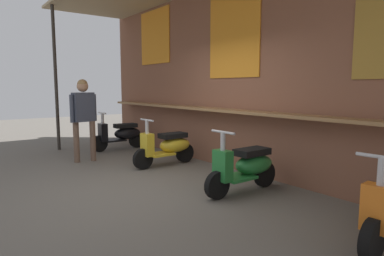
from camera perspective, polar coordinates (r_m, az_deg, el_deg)
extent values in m
plane|color=#605B54|center=(5.44, -7.69, -9.91)|extent=(27.59, 27.59, 0.00)
cube|color=brown|center=(6.44, 8.15, 9.55)|extent=(9.85, 0.25, 3.74)
cube|color=olive|center=(6.24, 6.06, 2.98)|extent=(8.87, 0.36, 0.05)
cube|color=orange|center=(8.72, -6.40, 15.21)|extent=(1.34, 0.02, 1.33)
cube|color=orange|center=(6.45, 7.13, 16.16)|extent=(1.30, 0.02, 1.71)
cylinder|color=#332D28|center=(8.99, -22.30, 7.88)|extent=(0.08, 0.08, 3.59)
ellipsoid|color=black|center=(8.73, -10.99, -0.88)|extent=(0.41, 0.71, 0.30)
cube|color=black|center=(8.69, -11.32, 0.40)|extent=(0.32, 0.56, 0.10)
cube|color=black|center=(8.62, -13.09, -2.04)|extent=(0.40, 0.51, 0.04)
cube|color=black|center=(8.49, -15.02, -0.74)|extent=(0.29, 0.17, 0.44)
cylinder|color=#B7B7BC|center=(8.47, -15.04, 0.13)|extent=(0.07, 0.07, 0.70)
cylinder|color=#B7B7BC|center=(8.44, -15.12, 2.49)|extent=(0.46, 0.05, 0.04)
cylinder|color=black|center=(8.49, -15.59, -2.59)|extent=(0.12, 0.40, 0.40)
cylinder|color=black|center=(8.86, -9.48, -2.04)|extent=(0.12, 0.40, 0.40)
ellipsoid|color=gold|center=(6.86, -2.93, -2.89)|extent=(0.39, 0.70, 0.30)
cube|color=black|center=(6.80, -3.29, -1.27)|extent=(0.30, 0.55, 0.10)
cube|color=gold|center=(6.70, -5.40, -4.46)|extent=(0.38, 0.50, 0.04)
cube|color=gold|center=(6.50, -7.67, -2.86)|extent=(0.28, 0.16, 0.44)
cylinder|color=#B7B7BC|center=(6.48, -7.68, -1.72)|extent=(0.07, 0.07, 0.70)
cylinder|color=#B7B7BC|center=(6.44, -7.73, 1.35)|extent=(0.46, 0.04, 0.04)
cylinder|color=black|center=(6.51, -8.39, -5.29)|extent=(0.10, 0.40, 0.40)
cylinder|color=black|center=(7.04, -1.24, -4.29)|extent=(0.10, 0.40, 0.40)
ellipsoid|color=#237533|center=(5.24, 10.57, -6.10)|extent=(0.38, 0.70, 0.30)
cube|color=black|center=(5.16, 10.25, -4.02)|extent=(0.30, 0.55, 0.10)
cube|color=#237533|center=(5.03, 7.80, -8.36)|extent=(0.38, 0.50, 0.04)
cube|color=#237533|center=(4.77, 5.27, -6.43)|extent=(0.28, 0.16, 0.44)
cylinder|color=#B7B7BC|center=(4.74, 5.29, -4.90)|extent=(0.07, 0.07, 0.70)
cylinder|color=#B7B7BC|center=(4.68, 5.34, -0.71)|extent=(0.46, 0.04, 0.04)
cylinder|color=black|center=(4.78, 4.33, -9.76)|extent=(0.10, 0.40, 0.40)
cylinder|color=black|center=(5.47, 12.32, -7.75)|extent=(0.10, 0.40, 0.40)
cube|color=orange|center=(3.57, 29.36, -11.97)|extent=(0.29, 0.18, 0.44)
cylinder|color=#B7B7BC|center=(3.53, 29.49, -9.97)|extent=(0.07, 0.07, 0.70)
cylinder|color=#B7B7BC|center=(3.45, 29.83, -4.38)|extent=(0.46, 0.06, 0.04)
cylinder|color=black|center=(3.57, 28.50, -16.52)|extent=(0.12, 0.41, 0.40)
cylinder|color=brown|center=(7.46, -16.62, -2.14)|extent=(0.12, 0.12, 0.86)
cylinder|color=brown|center=(7.41, -19.19, -2.30)|extent=(0.12, 0.12, 0.86)
cube|color=#383D4C|center=(7.36, -18.11, 3.43)|extent=(0.26, 0.45, 0.61)
sphere|color=#A37556|center=(7.35, -18.24, 6.79)|extent=(0.23, 0.23, 0.23)
sphere|color=olive|center=(7.35, -18.25, 7.11)|extent=(0.21, 0.21, 0.21)
cylinder|color=#383D4C|center=(7.48, -16.36, 3.37)|extent=(0.08, 0.08, 0.57)
cylinder|color=#383D4C|center=(7.25, -19.90, 3.13)|extent=(0.08, 0.08, 0.57)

